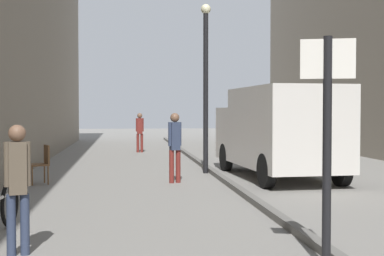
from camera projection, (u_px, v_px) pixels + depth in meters
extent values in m
plane|color=gray|center=(160.00, 182.00, 13.52)|extent=(80.00, 80.00, 0.00)
cube|color=#615F5B|center=(223.00, 179.00, 13.71)|extent=(0.16, 40.00, 0.12)
cylinder|color=maroon|center=(138.00, 143.00, 23.15)|extent=(0.12, 0.12, 0.78)
cylinder|color=maroon|center=(142.00, 143.00, 23.18)|extent=(0.12, 0.12, 0.78)
cube|color=maroon|center=(140.00, 126.00, 23.14)|extent=(0.22, 0.19, 0.67)
cylinder|color=maroon|center=(137.00, 125.00, 23.12)|extent=(0.09, 0.09, 0.57)
cylinder|color=maroon|center=(143.00, 125.00, 23.16)|extent=(0.09, 0.09, 0.57)
sphere|color=brown|center=(140.00, 116.00, 23.12)|extent=(0.22, 0.22, 0.22)
cylinder|color=#2D3851|center=(11.00, 225.00, 6.66)|extent=(0.11, 0.11, 0.75)
cylinder|color=#2D3851|center=(25.00, 224.00, 6.72)|extent=(0.11, 0.11, 0.75)
cube|color=brown|center=(17.00, 168.00, 6.67)|extent=(0.25, 0.22, 0.64)
cylinder|color=brown|center=(8.00, 164.00, 6.62)|extent=(0.09, 0.09, 0.55)
cylinder|color=brown|center=(27.00, 164.00, 6.71)|extent=(0.09, 0.09, 0.55)
sphere|color=brown|center=(17.00, 133.00, 6.65)|extent=(0.21, 0.21, 0.21)
cylinder|color=maroon|center=(172.00, 167.00, 13.36)|extent=(0.12, 0.12, 0.81)
cylinder|color=maroon|center=(178.00, 166.00, 13.43)|extent=(0.12, 0.12, 0.81)
cube|color=#2D3851|center=(175.00, 136.00, 13.37)|extent=(0.26, 0.24, 0.69)
cylinder|color=#2D3851|center=(170.00, 134.00, 13.33)|extent=(0.10, 0.10, 0.58)
cylinder|color=#2D3851|center=(179.00, 134.00, 13.42)|extent=(0.10, 0.10, 0.58)
sphere|color=brown|center=(175.00, 118.00, 13.36)|extent=(0.22, 0.22, 0.22)
cube|color=silver|center=(286.00, 127.00, 13.77)|extent=(2.28, 3.95, 2.02)
cube|color=silver|center=(254.00, 133.00, 16.39)|extent=(2.13, 1.61, 1.52)
cube|color=black|center=(250.00, 122.00, 16.89)|extent=(1.71, 0.15, 0.67)
cylinder|color=black|center=(226.00, 157.00, 16.09)|extent=(0.27, 0.81, 0.80)
cylinder|color=black|center=(285.00, 156.00, 16.43)|extent=(0.27, 0.81, 0.80)
cylinder|color=black|center=(266.00, 171.00, 12.44)|extent=(0.27, 0.81, 0.80)
cylinder|color=black|center=(341.00, 169.00, 12.78)|extent=(0.27, 0.81, 0.80)
cylinder|color=black|center=(327.00, 153.00, 6.08)|extent=(0.10, 0.10, 2.60)
cube|color=white|center=(328.00, 59.00, 6.05)|extent=(0.58, 0.20, 0.44)
cylinder|color=black|center=(206.00, 94.00, 15.40)|extent=(0.14, 0.14, 4.50)
sphere|color=beige|center=(206.00, 9.00, 15.32)|extent=(0.28, 0.28, 0.28)
torus|color=black|center=(10.00, 203.00, 8.32)|extent=(0.15, 0.72, 0.72)
cylinder|color=brown|center=(32.00, 176.00, 12.90)|extent=(0.04, 0.04, 0.45)
cylinder|color=brown|center=(29.00, 175.00, 13.23)|extent=(0.04, 0.04, 0.45)
cylinder|color=brown|center=(48.00, 175.00, 13.08)|extent=(0.04, 0.04, 0.45)
cylinder|color=brown|center=(44.00, 174.00, 13.41)|extent=(0.04, 0.04, 0.45)
cube|color=brown|center=(38.00, 165.00, 13.15)|extent=(0.57, 0.57, 0.04)
cube|color=brown|center=(47.00, 154.00, 13.23)|extent=(0.20, 0.42, 0.45)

